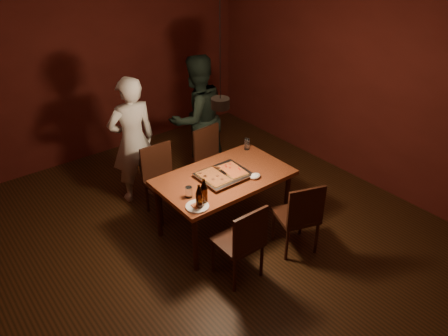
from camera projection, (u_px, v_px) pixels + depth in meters
room_shell at (220, 136)px, 4.32m from camera, size 6.00×6.00×6.00m
dining_table at (224, 181)px, 4.96m from camera, size 1.50×0.90×0.75m
chair_far_left at (161, 174)px, 5.37m from camera, size 0.43×0.43×0.49m
chair_far_right at (212, 154)px, 5.82m from camera, size 0.45×0.45×0.49m
chair_near_left at (243, 238)px, 4.32m from camera, size 0.42×0.42×0.49m
chair_near_right at (300, 212)px, 4.69m from camera, size 0.54×0.54×0.49m
pizza_tray at (224, 176)px, 4.88m from camera, size 0.55×0.45×0.05m
pizza_meat at (214, 177)px, 4.80m from camera, size 0.24×0.38×0.02m
pizza_cheese at (233, 170)px, 4.92m from camera, size 0.24×0.35×0.02m
spatula at (223, 172)px, 4.87m from camera, size 0.11×0.25×0.04m
beer_bottle_a at (199, 197)px, 4.32m from camera, size 0.07×0.07×0.27m
beer_bottle_b at (204, 191)px, 4.40m from camera, size 0.07×0.07×0.28m
water_glass_left at (189, 192)px, 4.53m from camera, size 0.08×0.08×0.12m
water_glass_right at (247, 144)px, 5.44m from camera, size 0.07×0.07×0.14m
plate_slice at (197, 206)px, 4.40m from camera, size 0.24×0.24×0.03m
napkin at (255, 176)px, 4.86m from camera, size 0.14×0.10×0.06m
diner_white at (133, 141)px, 5.49m from camera, size 0.64×0.45×1.67m
diner_dark at (197, 118)px, 5.99m from camera, size 0.86×0.67×1.76m
pendant_lamp at (220, 102)px, 4.14m from camera, size 0.18×0.18×1.10m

